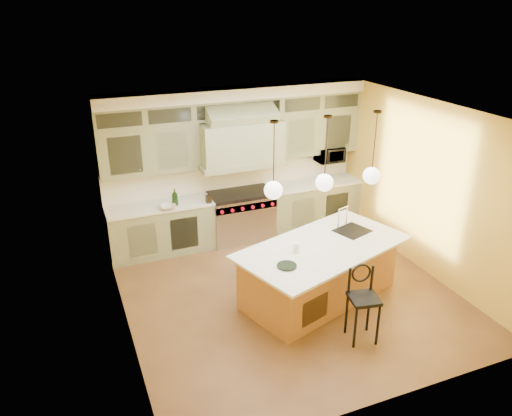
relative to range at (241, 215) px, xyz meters
name	(u,v)px	position (x,y,z in m)	size (l,w,h in m)	color
floor	(288,293)	(0.00, -2.14, -0.49)	(5.00, 5.00, 0.00)	#55361D
ceiling	(294,114)	(0.00, -2.14, 2.41)	(5.00, 5.00, 0.00)	white
wall_back	(234,162)	(0.00, 0.36, 0.96)	(5.00, 5.00, 0.00)	gold
wall_front	(393,297)	(0.00, -4.64, 0.96)	(5.00, 5.00, 0.00)	gold
wall_left	(119,239)	(-2.50, -2.14, 0.96)	(5.00, 5.00, 0.00)	gold
wall_right	(426,188)	(2.50, -2.14, 0.96)	(5.00, 5.00, 0.00)	gold
back_cabinetry	(239,167)	(0.00, 0.09, 0.94)	(5.00, 0.77, 2.90)	gray
range	(241,215)	(0.00, 0.00, 0.00)	(1.20, 0.74, 0.96)	silver
kitchen_island	(320,270)	(0.41, -2.39, -0.02)	(2.94, 2.14, 1.35)	#AA673C
counter_stool	(363,299)	(0.45, -3.52, 0.13)	(0.45, 0.45, 1.09)	black
microwave	(330,155)	(1.95, 0.11, 0.96)	(0.54, 0.37, 0.30)	black
oil_bottle_a	(175,197)	(-1.29, -0.11, 0.61)	(0.12, 0.12, 0.31)	black
oil_bottle_b	(209,198)	(-0.70, -0.22, 0.56)	(0.09, 0.09, 0.20)	black
fruit_bowl	(168,207)	(-1.45, -0.22, 0.49)	(0.28, 0.28, 0.07)	silver
cup	(296,249)	(-0.06, -2.47, 0.49)	(0.11, 0.11, 0.11)	white
pendant_left	(273,188)	(-0.40, -2.39, 1.46)	(0.26, 0.26, 1.11)	#2D2319
pendant_center	(324,181)	(0.40, -2.39, 1.46)	(0.26, 0.26, 1.11)	#2D2319
pendant_right	(372,174)	(1.20, -2.39, 1.46)	(0.26, 0.26, 1.11)	#2D2319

